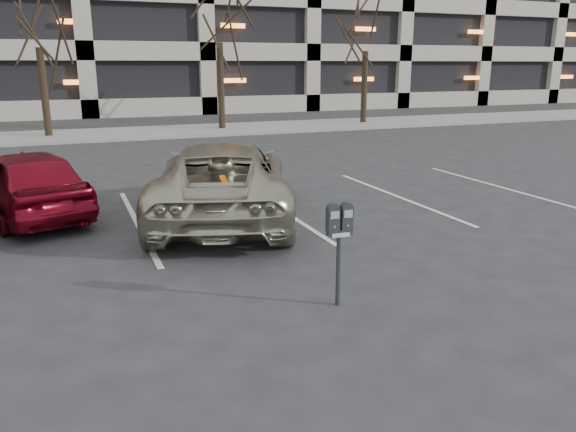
# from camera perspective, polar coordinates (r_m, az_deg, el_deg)

# --- Properties ---
(ground) EXTENTS (140.00, 140.00, 0.00)m
(ground) POSITION_cam_1_polar(r_m,az_deg,el_deg) (8.79, -4.06, -3.58)
(ground) COLOR #28282B
(ground) RESTS_ON ground
(sidewalk) EXTENTS (80.00, 4.00, 0.12)m
(sidewalk) POSITION_cam_1_polar(r_m,az_deg,el_deg) (24.22, -15.95, 8.07)
(sidewalk) COLOR gray
(sidewalk) RESTS_ON ground
(stall_lines) EXTENTS (16.90, 5.20, 0.00)m
(stall_lines) POSITION_cam_1_polar(r_m,az_deg,el_deg) (10.67, -15.08, -0.64)
(stall_lines) COLOR silver
(stall_lines) RESTS_ON ground
(tree_d) EXTENTS (3.32, 3.32, 7.55)m
(tree_d) POSITION_cam_1_polar(r_m,az_deg,el_deg) (27.62, 8.04, 20.53)
(tree_d) COLOR black
(tree_d) RESTS_ON ground
(parking_meter) EXTENTS (0.33, 0.14, 1.25)m
(parking_meter) POSITION_cam_1_polar(r_m,az_deg,el_deg) (6.58, 5.23, -1.33)
(parking_meter) COLOR black
(parking_meter) RESTS_ON ground
(suv_silver) EXTENTS (3.84, 5.65, 1.44)m
(suv_silver) POSITION_cam_1_polar(r_m,az_deg,el_deg) (10.54, -6.69, 3.58)
(suv_silver) COLOR #B3AF98
(suv_silver) RESTS_ON ground
(car_red) EXTENTS (2.56, 4.16, 1.32)m
(car_red) POSITION_cam_1_polar(r_m,az_deg,el_deg) (11.66, -24.90, 3.09)
(car_red) COLOR maroon
(car_red) RESTS_ON ground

